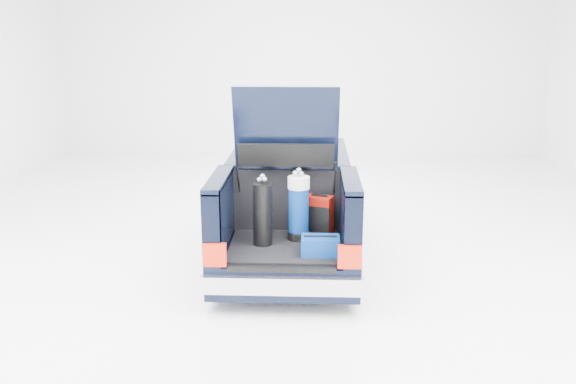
{
  "coord_description": "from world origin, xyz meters",
  "views": [
    {
      "loc": [
        0.32,
        -8.38,
        3.12
      ],
      "look_at": [
        0.0,
        -0.5,
        1.0
      ],
      "focal_mm": 38.0,
      "sensor_mm": 36.0,
      "label": 1
    }
  ],
  "objects_px": {
    "red_suitcase": "(319,216)",
    "blue_golf_bag": "(299,207)",
    "car": "(290,203)",
    "black_golf_bag": "(263,214)",
    "blue_duffel": "(320,245)"
  },
  "relations": [
    {
      "from": "red_suitcase",
      "to": "black_golf_bag",
      "type": "xyz_separation_m",
      "value": [
        -0.68,
        -0.38,
        0.14
      ]
    },
    {
      "from": "red_suitcase",
      "to": "black_golf_bag",
      "type": "bearing_deg",
      "value": -130.3
    },
    {
      "from": "black_golf_bag",
      "to": "car",
      "type": "bearing_deg",
      "value": 56.22
    },
    {
      "from": "car",
      "to": "black_golf_bag",
      "type": "bearing_deg",
      "value": -99.45
    },
    {
      "from": "car",
      "to": "blue_golf_bag",
      "type": "distance_m",
      "value": 1.41
    },
    {
      "from": "car",
      "to": "blue_duffel",
      "type": "relative_size",
      "value": 10.54
    },
    {
      "from": "black_golf_bag",
      "to": "blue_golf_bag",
      "type": "relative_size",
      "value": 0.95
    },
    {
      "from": "red_suitcase",
      "to": "car",
      "type": "bearing_deg",
      "value": 129.63
    },
    {
      "from": "car",
      "to": "red_suitcase",
      "type": "distance_m",
      "value": 1.28
    },
    {
      "from": "car",
      "to": "red_suitcase",
      "type": "height_order",
      "value": "car"
    },
    {
      "from": "red_suitcase",
      "to": "black_golf_bag",
      "type": "relative_size",
      "value": 0.63
    },
    {
      "from": "car",
      "to": "black_golf_bag",
      "type": "relative_size",
      "value": 5.47
    },
    {
      "from": "blue_golf_bag",
      "to": "blue_duffel",
      "type": "bearing_deg",
      "value": -54.59
    },
    {
      "from": "red_suitcase",
      "to": "blue_golf_bag",
      "type": "bearing_deg",
      "value": -125.83
    },
    {
      "from": "black_golf_bag",
      "to": "blue_duffel",
      "type": "xyz_separation_m",
      "value": [
        0.69,
        -0.31,
        -0.28
      ]
    }
  ]
}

